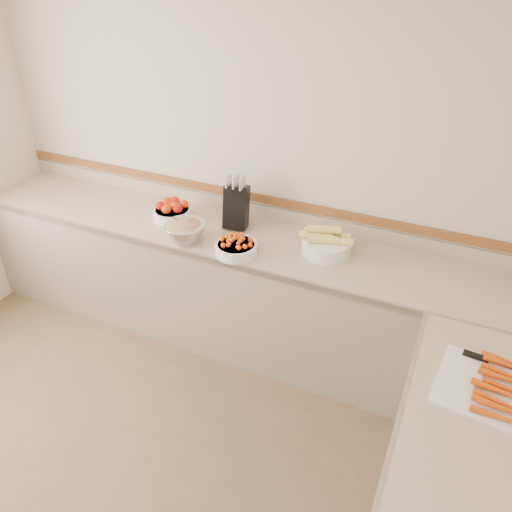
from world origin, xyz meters
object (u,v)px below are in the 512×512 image
at_px(tomato_bowl, 172,210).
at_px(corn_bowl, 326,243).
at_px(cherry_tomato_bowl, 236,247).
at_px(cutting_board, 500,389).
at_px(knife_block, 236,206).
at_px(rhubarb_bowl, 186,230).

distance_m(tomato_bowl, corn_bowl, 1.15).
height_order(cherry_tomato_bowl, cutting_board, cherry_tomato_bowl).
xyz_separation_m(knife_block, cutting_board, (1.74, -0.89, -0.14)).
height_order(tomato_bowl, corn_bowl, corn_bowl).
bearing_deg(rhubarb_bowl, tomato_bowl, 137.14).
height_order(tomato_bowl, cutting_board, tomato_bowl).
bearing_deg(tomato_bowl, knife_block, 10.77).
bearing_deg(tomato_bowl, cutting_board, -19.96).
height_order(tomato_bowl, cherry_tomato_bowl, cherry_tomato_bowl).
relative_size(tomato_bowl, rhubarb_bowl, 0.98).
bearing_deg(corn_bowl, rhubarb_bowl, -164.33).
bearing_deg(corn_bowl, cutting_board, -37.40).
xyz_separation_m(tomato_bowl, rhubarb_bowl, (0.26, -0.24, 0.02)).
height_order(rhubarb_bowl, cutting_board, rhubarb_bowl).
relative_size(knife_block, cherry_tomato_bowl, 1.42).
bearing_deg(tomato_bowl, corn_bowl, 0.48).
relative_size(knife_block, rhubarb_bowl, 1.40).
xyz_separation_m(knife_block, cherry_tomato_bowl, (0.16, -0.33, -0.11)).
xyz_separation_m(cherry_tomato_bowl, rhubarb_bowl, (-0.37, 0.00, 0.03)).
distance_m(cherry_tomato_bowl, corn_bowl, 0.57).
distance_m(cherry_tomato_bowl, cutting_board, 1.68).
bearing_deg(knife_block, cutting_board, -27.16).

